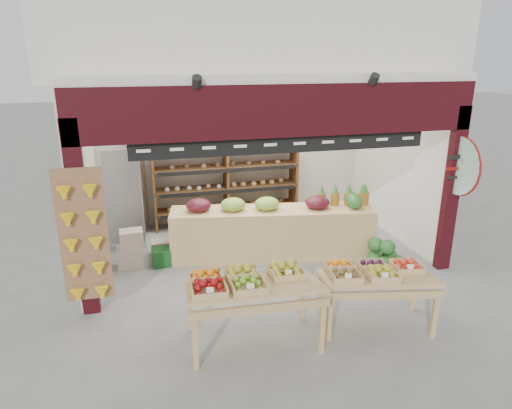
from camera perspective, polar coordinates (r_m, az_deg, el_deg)
The scene contains 11 objects.
ground at distance 7.95m, azimuth 1.08°, elevation -6.78°, with size 60.00×60.00×0.00m, color slate.
shop_structure at distance 8.79m, azimuth -1.76°, elevation 21.87°, with size 6.36×5.12×5.40m.
banana_board at distance 6.25m, azimuth -20.74°, elevation -4.12°, with size 0.60×0.15×1.80m.
gift_sign at distance 7.62m, azimuth 24.04°, elevation 4.42°, with size 0.04×0.93×0.92m.
back_shelving at distance 9.28m, azimuth -3.77°, elevation 4.10°, with size 2.95×0.48×1.83m.
refrigerator at distance 8.70m, azimuth -16.21°, elevation 1.50°, with size 0.75×0.75×1.93m, color silver.
cardboard_stack at distance 7.90m, azimuth -13.69°, elevation -5.65°, with size 0.97×0.70×0.64m.
mid_counter at distance 7.88m, azimuth 2.00°, elevation -3.27°, with size 3.52×1.26×1.08m.
display_table_left at distance 5.48m, azimuth -1.48°, elevation -9.87°, with size 1.64×0.97×1.02m.
display_table_right at distance 6.05m, azimuth 14.29°, elevation -8.45°, with size 1.56×1.07×0.93m.
watermelon_pile at distance 7.84m, azimuth 15.76°, elevation -6.41°, with size 0.63×0.64×0.49m.
Camera 1 is at (-1.93, -6.94, 3.37)m, focal length 32.00 mm.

